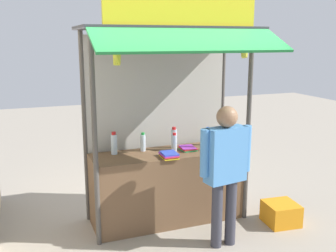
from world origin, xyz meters
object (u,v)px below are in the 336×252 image
object	(u,v)px
water_bottle_center	(208,137)
banana_bunch_rightmost	(244,52)
vendor_person	(225,164)
water_bottle_back_left	(114,144)
banana_bunch_inner_right	(117,58)
magazine_stack_far_left	(169,155)
water_bottle_front_right	(143,142)
water_bottle_left	(174,143)
plastic_crate	(281,213)
magazine_stack_rear_center	(188,148)
water_bottle_front_left	(174,138)

from	to	relation	value
water_bottle_center	banana_bunch_rightmost	size ratio (longest dim) A/B	1.04
water_bottle_center	vendor_person	bearing A→B (deg)	-105.10
banana_bunch_rightmost	water_bottle_back_left	bearing A→B (deg)	158.72
banana_bunch_rightmost	banana_bunch_inner_right	distance (m)	1.57
magazine_stack_far_left	water_bottle_back_left	bearing A→B (deg)	147.15
banana_bunch_rightmost	water_bottle_front_right	bearing A→B (deg)	151.97
water_bottle_center	water_bottle_back_left	bearing A→B (deg)	178.73
water_bottle_left	magazine_stack_far_left	world-z (taller)	water_bottle_left
water_bottle_front_right	banana_bunch_inner_right	distance (m)	1.35
water_bottle_back_left	plastic_crate	world-z (taller)	water_bottle_back_left
water_bottle_back_left	banana_bunch_rightmost	distance (m)	1.98
water_bottle_front_right	plastic_crate	distance (m)	2.05
magazine_stack_rear_center	water_bottle_front_left	bearing A→B (deg)	125.03
water_bottle_front_right	water_bottle_front_left	bearing A→B (deg)	1.00
banana_bunch_inner_right	water_bottle_center	bearing A→B (deg)	21.77
magazine_stack_far_left	magazine_stack_rear_center	distance (m)	0.42
water_bottle_left	magazine_stack_rear_center	world-z (taller)	water_bottle_left
plastic_crate	water_bottle_front_left	bearing A→B (deg)	145.44
banana_bunch_rightmost	banana_bunch_inner_right	xyz separation A→B (m)	(-1.57, 0.00, -0.05)
water_bottle_front_left	magazine_stack_far_left	size ratio (longest dim) A/B	1.11
water_bottle_front_right	vendor_person	distance (m)	1.22
water_bottle_back_left	plastic_crate	distance (m)	2.37
water_bottle_front_left	banana_bunch_rightmost	distance (m)	1.46
water_bottle_front_right	water_bottle_left	distance (m)	0.41
water_bottle_left	plastic_crate	bearing A→B (deg)	-28.14
water_bottle_front_left	magazine_stack_far_left	distance (m)	0.48
magazine_stack_far_left	plastic_crate	bearing A→B (deg)	-16.38
banana_bunch_inner_right	plastic_crate	xyz separation A→B (m)	(2.09, -0.23, -2.04)
vendor_person	banana_bunch_inner_right	bearing A→B (deg)	149.59
plastic_crate	magazine_stack_rear_center	bearing A→B (deg)	148.96
water_bottle_front_right	magazine_stack_rear_center	size ratio (longest dim) A/B	1.03
water_bottle_front_left	magazine_stack_rear_center	bearing A→B (deg)	-54.97
water_bottle_back_left	plastic_crate	bearing A→B (deg)	-21.74
water_bottle_front_left	water_bottle_back_left	size ratio (longest dim) A/B	0.98
water_bottle_front_right	banana_bunch_inner_right	bearing A→B (deg)	-127.78
water_bottle_left	magazine_stack_far_left	distance (m)	0.31
plastic_crate	banana_bunch_rightmost	bearing A→B (deg)	156.96
banana_bunch_inner_right	water_bottle_back_left	bearing A→B (deg)	83.21
water_bottle_back_left	water_bottle_center	bearing A→B (deg)	-1.27
water_bottle_center	banana_bunch_rightmost	distance (m)	1.31
water_bottle_left	banana_bunch_inner_right	distance (m)	1.47
water_bottle_center	banana_bunch_rightmost	world-z (taller)	banana_bunch_rightmost
water_bottle_front_right	banana_bunch_rightmost	xyz separation A→B (m)	(1.11, -0.59, 1.17)
water_bottle_front_right	banana_bunch_inner_right	xyz separation A→B (m)	(-0.46, -0.59, 1.12)
magazine_stack_far_left	water_bottle_left	bearing A→B (deg)	55.75
water_bottle_left	banana_bunch_inner_right	world-z (taller)	banana_bunch_inner_right
magazine_stack_far_left	vendor_person	distance (m)	0.77
water_bottle_front_right	water_bottle_left	world-z (taller)	water_bottle_front_right
magazine_stack_far_left	banana_bunch_inner_right	world-z (taller)	banana_bunch_inner_right
water_bottle_front_right	water_bottle_center	distance (m)	0.93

